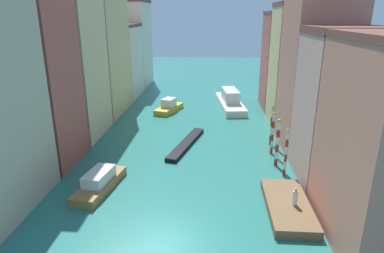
# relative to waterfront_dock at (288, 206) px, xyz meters

# --- Properties ---
(ground_plane) EXTENTS (154.00, 154.00, 0.00)m
(ground_plane) POSITION_rel_waterfront_dock_xyz_m (-8.92, 20.40, -0.35)
(ground_plane) COLOR #28756B
(building_left_1) EXTENTS (6.45, 7.25, 16.76)m
(building_left_1) POSITION_rel_waterfront_dock_xyz_m (-22.92, 7.62, 8.04)
(building_left_1) COLOR #B25147
(building_left_1) RESTS_ON ground
(building_left_2) EXTENTS (6.45, 8.62, 22.61)m
(building_left_2) POSITION_rel_waterfront_dock_xyz_m (-22.92, 15.96, 10.97)
(building_left_2) COLOR beige
(building_left_2) RESTS_ON ground
(building_left_3) EXTENTS (6.45, 11.69, 20.51)m
(building_left_3) POSITION_rel_waterfront_dock_xyz_m (-22.92, 26.37, 9.92)
(building_left_3) COLOR #DBB77A
(building_left_3) RESTS_ON ground
(building_left_4) EXTENTS (6.45, 9.91, 12.88)m
(building_left_4) POSITION_rel_waterfront_dock_xyz_m (-22.92, 37.12, 6.10)
(building_left_4) COLOR beige
(building_left_4) RESTS_ON ground
(building_left_5) EXTENTS (6.45, 10.45, 17.35)m
(building_left_5) POSITION_rel_waterfront_dock_xyz_m (-22.92, 47.25, 8.34)
(building_left_5) COLOR beige
(building_left_5) RESTS_ON ground
(building_right_1) EXTENTS (6.45, 7.57, 13.54)m
(building_right_1) POSITION_rel_waterfront_dock_xyz_m (5.07, 5.87, 6.43)
(building_right_1) COLOR tan
(building_right_1) RESTS_ON ground
(building_right_2) EXTENTS (6.45, 8.87, 18.84)m
(building_right_2) POSITION_rel_waterfront_dock_xyz_m (5.07, 14.05, 9.08)
(building_right_2) COLOR #C6705B
(building_right_2) RESTS_ON ground
(building_right_3) EXTENTS (6.45, 7.60, 15.96)m
(building_right_3) POSITION_rel_waterfront_dock_xyz_m (5.07, 22.64, 7.64)
(building_right_3) COLOR #DBB77A
(building_right_3) RESTS_ON ground
(building_right_4) EXTENTS (6.45, 8.50, 14.93)m
(building_right_4) POSITION_rel_waterfront_dock_xyz_m (5.07, 31.03, 7.13)
(building_right_4) COLOR #B25147
(building_right_4) RESTS_ON ground
(waterfront_dock) EXTENTS (3.22, 7.54, 0.70)m
(waterfront_dock) POSITION_rel_waterfront_dock_xyz_m (0.00, 0.00, 0.00)
(waterfront_dock) COLOR brown
(waterfront_dock) RESTS_ON ground
(person_on_dock) EXTENTS (0.36, 0.36, 1.40)m
(person_on_dock) POSITION_rel_waterfront_dock_xyz_m (0.39, -0.38, 0.99)
(person_on_dock) COLOR white
(person_on_dock) RESTS_ON waterfront_dock
(mooring_pole_0) EXTENTS (0.26, 0.26, 4.68)m
(mooring_pole_0) POSITION_rel_waterfront_dock_xyz_m (0.82, 5.77, 2.03)
(mooring_pole_0) COLOR red
(mooring_pole_0) RESTS_ON ground
(mooring_pole_1) EXTENTS (0.38, 0.38, 4.91)m
(mooring_pole_1) POSITION_rel_waterfront_dock_xyz_m (0.45, 8.08, 2.16)
(mooring_pole_1) COLOR red
(mooring_pole_1) RESTS_ON ground
(mooring_pole_2) EXTENTS (0.31, 0.31, 4.69)m
(mooring_pole_2) POSITION_rel_waterfront_dock_xyz_m (0.48, 11.17, 2.05)
(mooring_pole_2) COLOR red
(mooring_pole_2) RESTS_ON ground
(mooring_pole_3) EXTENTS (0.30, 0.30, 4.74)m
(mooring_pole_3) POSITION_rel_waterfront_dock_xyz_m (0.79, 13.89, 2.07)
(mooring_pole_3) COLOR red
(mooring_pole_3) RESTS_ON ground
(vaporetto_white) EXTENTS (4.76, 12.86, 2.91)m
(vaporetto_white) POSITION_rel_waterfront_dock_xyz_m (-3.22, 30.35, 0.69)
(vaporetto_white) COLOR white
(vaporetto_white) RESTS_ON ground
(gondola_black) EXTENTS (3.68, 10.22, 0.45)m
(gondola_black) POSITION_rel_waterfront_dock_xyz_m (-8.96, 12.94, -0.12)
(gondola_black) COLOR black
(gondola_black) RESTS_ON ground
(motorboat_0) EXTENTS (4.11, 6.57, 2.07)m
(motorboat_0) POSITION_rel_waterfront_dock_xyz_m (-12.87, 27.08, 0.37)
(motorboat_0) COLOR gold
(motorboat_0) RESTS_ON ground
(motorboat_1) EXTENTS (3.12, 6.83, 1.70)m
(motorboat_1) POSITION_rel_waterfront_dock_xyz_m (-15.62, 2.25, 0.31)
(motorboat_1) COLOR olive
(motorboat_1) RESTS_ON ground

